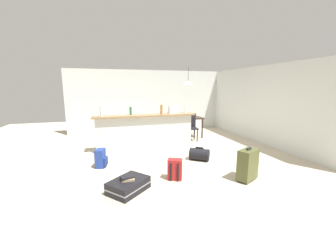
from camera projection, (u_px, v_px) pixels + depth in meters
ground_plane at (174, 152)px, 5.97m from camera, size 13.00×13.00×0.05m
wall_back at (151, 101)px, 8.60m from camera, size 6.60×0.10×2.50m
wall_right at (258, 105)px, 6.87m from camera, size 0.10×6.00×2.50m
partition_half_wall at (146, 133)px, 6.07m from camera, size 2.80×0.20×0.99m
bar_countertop at (145, 115)px, 5.97m from camera, size 2.96×0.40×0.05m
bottle_clear at (101, 111)px, 5.56m from camera, size 0.06×0.06×0.27m
bottle_green at (131, 111)px, 5.91m from camera, size 0.07×0.07×0.23m
bottle_amber at (161, 110)px, 5.99m from camera, size 0.07×0.07×0.28m
bottle_white at (186, 109)px, 6.24m from camera, size 0.06×0.06×0.26m
grocery_bag at (173, 110)px, 6.25m from camera, size 0.26×0.18×0.22m
dining_table at (186, 120)px, 7.55m from camera, size 1.10×0.80×0.74m
dining_chair_near_partition at (191, 126)px, 7.11m from camera, size 0.44×0.44×0.93m
pendant_lamp at (188, 83)px, 7.32m from camera, size 0.34×0.34×0.64m
suitcase_flat_black at (129, 185)px, 3.65m from camera, size 0.84×0.83×0.22m
duffel_bag_black at (199, 154)px, 5.21m from camera, size 0.56×0.53×0.34m
backpack_blue at (101, 159)px, 4.75m from camera, size 0.30×0.32×0.42m
backpack_red at (175, 169)px, 4.12m from camera, size 0.33×0.31×0.42m
suitcase_upright_olive at (248, 164)px, 4.05m from camera, size 0.50×0.41×0.67m
book_stack at (128, 178)px, 3.61m from camera, size 0.26×0.21×0.07m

